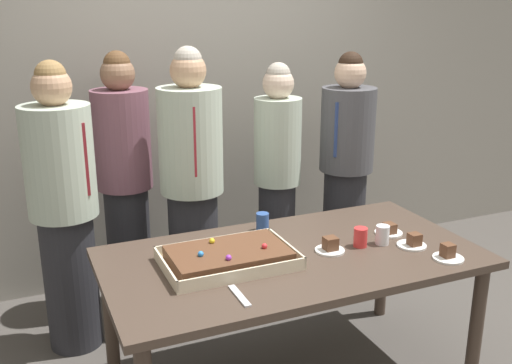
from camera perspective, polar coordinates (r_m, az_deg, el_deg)
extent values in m
cube|color=#9E998E|center=(4.18, -6.30, 11.11)|extent=(8.00, 0.12, 3.00)
cube|color=#47382D|center=(2.94, 3.57, -7.41)|extent=(1.86, 0.97, 0.04)
cylinder|color=#47382D|center=(3.27, 20.68, -13.08)|extent=(0.07, 0.07, 0.69)
cylinder|color=#47382D|center=(3.22, -14.02, -12.86)|extent=(0.07, 0.07, 0.69)
cylinder|color=#47382D|center=(3.81, 12.26, -7.84)|extent=(0.07, 0.07, 0.69)
cube|color=beige|center=(2.82, -2.71, -7.89)|extent=(0.62, 0.41, 0.01)
cube|color=beige|center=(2.64, -1.16, -8.97)|extent=(0.62, 0.01, 0.05)
cube|color=beige|center=(2.98, -4.09, -5.84)|extent=(0.62, 0.01, 0.05)
cube|color=beige|center=(2.73, -8.83, -8.29)|extent=(0.01, 0.41, 0.05)
cube|color=beige|center=(2.92, 2.97, -6.33)|extent=(0.01, 0.41, 0.05)
cube|color=brown|center=(2.80, -2.72, -7.18)|extent=(0.55, 0.34, 0.06)
sphere|color=yellow|center=(2.87, -4.31, -5.76)|extent=(0.03, 0.03, 0.03)
sphere|color=purple|center=(2.68, -2.69, -7.39)|extent=(0.03, 0.03, 0.03)
sphere|color=red|center=(2.80, 0.83, -6.28)|extent=(0.03, 0.03, 0.03)
sphere|color=#2D84E0|center=(2.72, -5.40, -7.03)|extent=(0.03, 0.03, 0.03)
cylinder|color=white|center=(2.98, 7.21, -6.63)|extent=(0.15, 0.15, 0.01)
cube|color=brown|center=(2.96, 7.27, -5.96)|extent=(0.06, 0.06, 0.07)
cylinder|color=white|center=(3.02, 18.23, -7.07)|extent=(0.15, 0.15, 0.01)
cube|color=brown|center=(3.01, 18.19, -6.35)|extent=(0.06, 0.06, 0.07)
cylinder|color=white|center=(3.25, 12.79, -4.85)|extent=(0.15, 0.15, 0.01)
cube|color=brown|center=(3.23, 12.90, -4.39)|extent=(0.05, 0.07, 0.05)
cylinder|color=white|center=(3.12, 14.93, -5.99)|extent=(0.15, 0.15, 0.01)
cube|color=brown|center=(3.10, 15.19, -5.42)|extent=(0.06, 0.06, 0.06)
cylinder|color=white|center=(3.09, 12.24, -5.06)|extent=(0.07, 0.07, 0.10)
cylinder|color=red|center=(3.04, 10.15, -5.32)|extent=(0.07, 0.07, 0.10)
cylinder|color=#2D5199|center=(3.20, 0.64, -3.92)|extent=(0.07, 0.07, 0.10)
cube|color=silver|center=(2.53, -1.63, -11.03)|extent=(0.03, 0.20, 0.01)
cylinder|color=#28282D|center=(3.68, -6.03, -7.15)|extent=(0.30, 0.30, 0.84)
cylinder|color=#B7C6B2|center=(3.45, -6.41, 4.03)|extent=(0.38, 0.38, 0.62)
cube|color=maroon|center=(3.27, -5.79, 3.89)|extent=(0.04, 0.02, 0.40)
sphere|color=tan|center=(3.38, -6.64, 10.74)|extent=(0.21, 0.21, 0.21)
sphere|color=#B2A899|center=(3.38, -6.67, 11.70)|extent=(0.16, 0.16, 0.16)
cylinder|color=#28282D|center=(3.55, -17.56, -9.18)|extent=(0.30, 0.30, 0.80)
cylinder|color=#B7C6B2|center=(3.31, -18.65, 1.90)|extent=(0.37, 0.37, 0.61)
cube|color=maroon|center=(3.18, -16.45, 2.08)|extent=(0.04, 0.02, 0.39)
sphere|color=tan|center=(3.24, -19.32, 8.76)|extent=(0.21, 0.21, 0.21)
sphere|color=olive|center=(3.23, -19.42, 9.76)|extent=(0.16, 0.16, 0.16)
cylinder|color=#28282D|center=(3.96, 2.01, -5.63)|extent=(0.24, 0.24, 0.80)
cylinder|color=#B7C6B2|center=(3.75, 2.12, 3.99)|extent=(0.30, 0.30, 0.56)
sphere|color=beige|center=(3.68, 2.18, 9.56)|extent=(0.20, 0.20, 0.20)
sphere|color=#B2A899|center=(3.68, 2.19, 10.41)|extent=(0.15, 0.15, 0.15)
cylinder|color=#28282D|center=(4.13, 8.48, -4.46)|extent=(0.29, 0.29, 0.85)
cylinder|color=#4C4C51|center=(3.93, 8.93, 5.09)|extent=(0.36, 0.36, 0.55)
cube|color=navy|center=(3.77, 7.97, 5.05)|extent=(0.04, 0.02, 0.35)
sphere|color=beige|center=(3.87, 9.18, 10.45)|extent=(0.21, 0.21, 0.21)
sphere|color=black|center=(3.87, 9.22, 11.29)|extent=(0.16, 0.16, 0.16)
cylinder|color=#28282D|center=(3.91, -12.24, -6.19)|extent=(0.28, 0.28, 0.82)
cylinder|color=#7A4C5B|center=(3.69, -12.93, 4.06)|extent=(0.35, 0.35, 0.61)
sphere|color=#8C664C|center=(3.63, -13.35, 10.22)|extent=(0.21, 0.21, 0.21)
sphere|color=brown|center=(3.62, -13.42, 11.12)|extent=(0.16, 0.16, 0.16)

